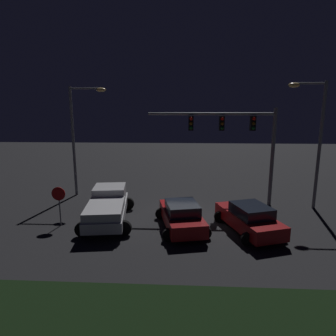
{
  "coord_description": "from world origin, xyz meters",
  "views": [
    {
      "loc": [
        -0.13,
        -16.27,
        6.3
      ],
      "look_at": [
        -1.05,
        1.36,
        2.74
      ],
      "focal_mm": 30.44,
      "sensor_mm": 36.0,
      "label": 1
    }
  ],
  "objects_px": {
    "traffic_signal_gantry": "(236,133)",
    "street_lamp_right": "(314,131)",
    "street_lamp_left": "(80,128)",
    "pickup_truck": "(108,204)",
    "car_sedan": "(249,218)",
    "car_sedan_far": "(181,215)",
    "stop_sign": "(59,199)"
  },
  "relations": [
    {
      "from": "pickup_truck",
      "to": "stop_sign",
      "type": "xyz_separation_m",
      "value": [
        -2.47,
        -0.87,
        0.56
      ]
    },
    {
      "from": "pickup_truck",
      "to": "street_lamp_left",
      "type": "xyz_separation_m",
      "value": [
        -3.22,
        5.03,
        4.06
      ]
    },
    {
      "from": "car_sedan",
      "to": "street_lamp_right",
      "type": "height_order",
      "value": "street_lamp_right"
    },
    {
      "from": "traffic_signal_gantry",
      "to": "stop_sign",
      "type": "distance_m",
      "value": 11.58
    },
    {
      "from": "car_sedan_far",
      "to": "street_lamp_left",
      "type": "distance_m",
      "value": 10.47
    },
    {
      "from": "car_sedan",
      "to": "street_lamp_left",
      "type": "distance_m",
      "value": 13.34
    },
    {
      "from": "pickup_truck",
      "to": "stop_sign",
      "type": "distance_m",
      "value": 2.68
    },
    {
      "from": "car_sedan_far",
      "to": "stop_sign",
      "type": "bearing_deg",
      "value": 77.87
    },
    {
      "from": "pickup_truck",
      "to": "street_lamp_right",
      "type": "relative_size",
      "value": 0.7
    },
    {
      "from": "car_sedan_far",
      "to": "street_lamp_right",
      "type": "xyz_separation_m",
      "value": [
        8.23,
        3.77,
        4.33
      ]
    },
    {
      "from": "street_lamp_left",
      "to": "street_lamp_right",
      "type": "height_order",
      "value": "street_lamp_right"
    },
    {
      "from": "traffic_signal_gantry",
      "to": "street_lamp_right",
      "type": "bearing_deg",
      "value": -6.01
    },
    {
      "from": "street_lamp_left",
      "to": "pickup_truck",
      "type": "bearing_deg",
      "value": -57.37
    },
    {
      "from": "street_lamp_left",
      "to": "stop_sign",
      "type": "bearing_deg",
      "value": -82.77
    },
    {
      "from": "car_sedan",
      "to": "traffic_signal_gantry",
      "type": "height_order",
      "value": "traffic_signal_gantry"
    },
    {
      "from": "street_lamp_left",
      "to": "traffic_signal_gantry",
      "type": "bearing_deg",
      "value": -8.56
    },
    {
      "from": "traffic_signal_gantry",
      "to": "stop_sign",
      "type": "height_order",
      "value": "traffic_signal_gantry"
    },
    {
      "from": "car_sedan_far",
      "to": "traffic_signal_gantry",
      "type": "xyz_separation_m",
      "value": [
        3.52,
        4.27,
        4.16
      ]
    },
    {
      "from": "car_sedan_far",
      "to": "street_lamp_left",
      "type": "bearing_deg",
      "value": 39.59
    },
    {
      "from": "car_sedan",
      "to": "car_sedan_far",
      "type": "xyz_separation_m",
      "value": [
        -3.56,
        0.22,
        0.0
      ]
    },
    {
      "from": "traffic_signal_gantry",
      "to": "street_lamp_left",
      "type": "xyz_separation_m",
      "value": [
        -10.99,
        1.65,
        0.16
      ]
    },
    {
      "from": "traffic_signal_gantry",
      "to": "pickup_truck",
      "type": "bearing_deg",
      "value": -156.45
    },
    {
      "from": "street_lamp_right",
      "to": "street_lamp_left",
      "type": "bearing_deg",
      "value": 172.21
    },
    {
      "from": "pickup_truck",
      "to": "street_lamp_left",
      "type": "distance_m",
      "value": 7.23
    },
    {
      "from": "pickup_truck",
      "to": "car_sedan",
      "type": "bearing_deg",
      "value": -105.81
    },
    {
      "from": "traffic_signal_gantry",
      "to": "street_lamp_right",
      "type": "height_order",
      "value": "street_lamp_right"
    },
    {
      "from": "street_lamp_right",
      "to": "car_sedan_far",
      "type": "bearing_deg",
      "value": -155.38
    },
    {
      "from": "street_lamp_right",
      "to": "stop_sign",
      "type": "relative_size",
      "value": 3.62
    },
    {
      "from": "car_sedan",
      "to": "stop_sign",
      "type": "height_order",
      "value": "stop_sign"
    },
    {
      "from": "car_sedan",
      "to": "street_lamp_right",
      "type": "relative_size",
      "value": 0.59
    },
    {
      "from": "traffic_signal_gantry",
      "to": "car_sedan_far",
      "type": "bearing_deg",
      "value": -129.46
    },
    {
      "from": "pickup_truck",
      "to": "street_lamp_right",
      "type": "distance_m",
      "value": 13.44
    }
  ]
}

